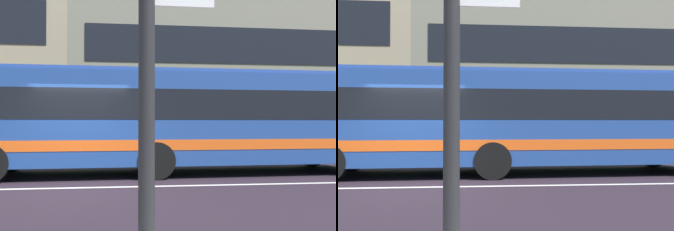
% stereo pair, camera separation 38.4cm
% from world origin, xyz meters
% --- Properties ---
extents(ground_plane, '(160.00, 160.00, 0.00)m').
position_xyz_m(ground_plane, '(0.00, 0.00, 0.00)').
color(ground_plane, '#2A1F29').
extents(lane_centre_line, '(60.00, 0.16, 0.01)m').
position_xyz_m(lane_centre_line, '(0.00, 0.00, 0.00)').
color(lane_centre_line, silver).
rests_on(lane_centre_line, ground_plane).
extents(hedge_row_far, '(19.46, 1.10, 1.01)m').
position_xyz_m(hedge_row_far, '(3.14, 5.84, 0.51)').
color(hedge_row_far, '#367330').
rests_on(hedge_row_far, ground_plane).
extents(apartment_block_right, '(22.24, 8.31, 9.73)m').
position_xyz_m(apartment_block_right, '(9.46, 14.98, 4.86)').
color(apartment_block_right, gray).
rests_on(apartment_block_right, ground_plane).
extents(transit_bus, '(12.02, 2.95, 3.02)m').
position_xyz_m(transit_bus, '(2.71, 2.27, 1.67)').
color(transit_bus, '#22458D').
rests_on(transit_bus, ground_plane).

